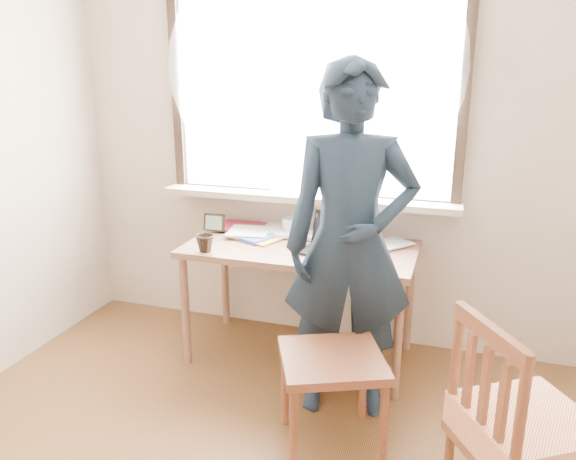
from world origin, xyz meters
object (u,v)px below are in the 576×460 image
(laptop, at_px, (332,243))
(person, at_px, (350,244))
(mug_white, at_px, (292,226))
(mug_dark, at_px, (205,243))
(work_chair, at_px, (332,370))
(desk, at_px, (300,258))
(side_chair, at_px, (522,435))

(laptop, height_order, person, person)
(laptop, relative_size, person, 0.20)
(mug_white, bearing_deg, mug_dark, -128.03)
(mug_dark, relative_size, person, 0.06)
(mug_dark, height_order, person, person)
(mug_white, relative_size, mug_dark, 1.25)
(laptop, height_order, mug_dark, laptop)
(person, bearing_deg, mug_dark, 156.15)
(work_chair, bearing_deg, mug_dark, 149.86)
(laptop, height_order, mug_white, laptop)
(mug_dark, height_order, work_chair, mug_dark)
(desk, bearing_deg, side_chair, -44.48)
(laptop, bearing_deg, person, -63.82)
(laptop, distance_m, mug_dark, 0.71)
(work_chair, xyz_separation_m, side_chair, (0.76, -0.37, 0.09))
(mug_dark, distance_m, person, 0.87)
(work_chair, bearing_deg, desk, 116.50)
(desk, distance_m, mug_dark, 0.56)
(desk, bearing_deg, mug_dark, -152.02)
(laptop, distance_m, side_chair, 1.47)
(desk, bearing_deg, person, -47.10)
(mug_white, distance_m, work_chair, 1.14)
(mug_white, xyz_separation_m, person, (0.49, -0.61, 0.12))
(laptop, bearing_deg, desk, 169.10)
(work_chair, bearing_deg, side_chair, -25.59)
(mug_dark, bearing_deg, desk, 27.98)
(mug_dark, bearing_deg, person, -9.51)
(laptop, xyz_separation_m, mug_white, (-0.31, 0.25, 0.00))
(laptop, distance_m, person, 0.42)
(mug_white, height_order, work_chair, mug_white)
(laptop, xyz_separation_m, mug_dark, (-0.67, -0.22, -0.00))
(mug_white, bearing_deg, side_chair, -46.65)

